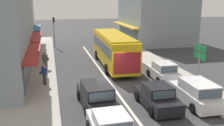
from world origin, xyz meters
TOP-DOWN VIEW (x-y plane):
  - ground_plane at (0.00, 0.00)m, footprint 140.00×140.00m
  - lane_centre_line at (0.00, 4.00)m, footprint 0.20×28.00m
  - sidewalk_left at (-6.80, 6.00)m, footprint 5.20×44.00m
  - kerb_right at (6.20, 6.00)m, footprint 2.80×44.00m
  - shopfront_far_end at (-10.18, 18.92)m, footprint 7.95×8.81m
  - building_right_far at (11.48, 19.78)m, footprint 9.82×11.79m
  - city_bus at (1.61, 6.38)m, footprint 2.98×10.93m
  - wagon_behind_bus_near at (-1.92, -3.53)m, footprint 2.10×4.58m
  - sedan_behind_bus_mid at (1.78, -4.47)m, footprint 1.92×4.21m
  - parked_wagon_kerb_front at (4.45, -4.62)m, footprint 2.04×4.55m
  - parked_hatchback_kerb_second at (4.51, 0.71)m, footprint 1.87×3.73m
  - traffic_light_downstreet at (-3.97, 18.26)m, footprint 0.33×0.24m
  - directional_road_sign at (5.63, -2.77)m, footprint 0.10×1.40m
  - pedestrian_with_handbag_near at (-5.12, 6.15)m, footprint 0.66×0.36m
  - pedestrian_browsing_midblock at (-5.14, 1.25)m, footprint 0.59×0.51m

SIDE VIEW (x-z plane):
  - ground_plane at x=0.00m, z-range 0.00..0.00m
  - lane_centre_line at x=0.00m, z-range 0.00..0.01m
  - kerb_right at x=6.20m, z-range 0.00..0.12m
  - sidewalk_left at x=-6.80m, z-range 0.00..0.14m
  - sedan_behind_bus_mid at x=1.78m, z-range -0.07..1.40m
  - parked_hatchback_kerb_second at x=4.51m, z-range -0.06..1.48m
  - wagon_behind_bus_near at x=-1.92m, z-range -0.04..1.53m
  - parked_wagon_kerb_front at x=4.45m, z-range -0.04..1.53m
  - pedestrian_with_handbag_near at x=-5.12m, z-range 0.25..1.88m
  - pedestrian_browsing_midblock at x=-5.14m, z-range 0.25..1.88m
  - city_bus at x=1.61m, z-range 0.27..3.49m
  - directional_road_sign at x=5.63m, z-range 0.90..4.50m
  - traffic_light_downstreet at x=-3.97m, z-range 0.75..4.95m
  - shopfront_far_end at x=-10.18m, z-range -0.01..7.88m
  - building_right_far at x=11.48m, z-range -0.01..9.66m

